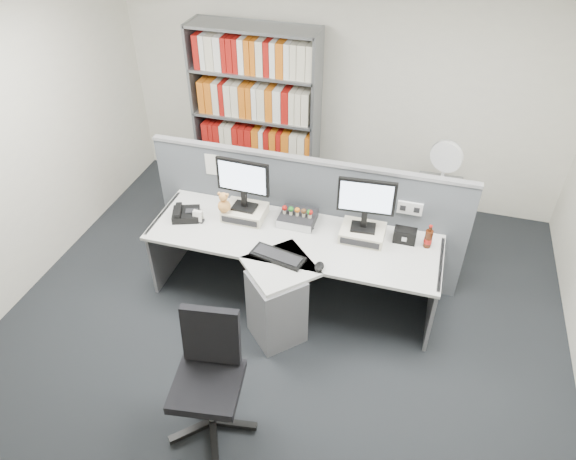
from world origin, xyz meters
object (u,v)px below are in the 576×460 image
(desktop_pc, at_px, (298,218))
(shelving_unit, at_px, (256,118))
(keyboard, at_px, (278,256))
(desk_phone, at_px, (185,214))
(speaker, at_px, (405,235))
(office_chair, at_px, (209,372))
(mouse, at_px, (319,267))
(desk_fan, at_px, (446,160))
(cola_bottle, at_px, (428,239))
(monitor_left, at_px, (243,181))
(monitor_right, at_px, (366,201))
(desk, at_px, (286,275))
(desk_calendar, at_px, (198,217))
(filing_cabinet, at_px, (434,217))

(desktop_pc, height_order, shelving_unit, shelving_unit)
(keyboard, bearing_deg, desk_phone, 162.94)
(speaker, distance_m, office_chair, 2.03)
(mouse, bearing_deg, desk_fan, 59.99)
(cola_bottle, bearing_deg, office_chair, -129.88)
(keyboard, bearing_deg, desktop_pc, 87.08)
(monitor_left, bearing_deg, monitor_right, 0.00)
(desk, bearing_deg, desk_calendar, 167.76)
(monitor_left, relative_size, desk_calendar, 4.33)
(desk, height_order, desk_phone, desk_phone)
(filing_cabinet, bearing_deg, mouse, -120.01)
(desk, xyz_separation_m, desktop_pc, (-0.02, 0.44, 0.31))
(monitor_left, bearing_deg, keyboard, -45.33)
(desk_calendar, relative_size, shelving_unit, 0.06)
(desktop_pc, distance_m, shelving_unit, 1.67)
(mouse, xyz_separation_m, office_chair, (-0.53, -1.09, -0.21))
(desk, distance_m, desk_calendar, 0.97)
(filing_cabinet, bearing_deg, speaker, -104.55)
(monitor_left, xyz_separation_m, mouse, (0.83, -0.51, -0.37))
(cola_bottle, bearing_deg, keyboard, -157.12)
(desk, bearing_deg, desktop_pc, 92.74)
(desk_phone, bearing_deg, cola_bottle, 5.24)
(monitor_right, relative_size, keyboard, 1.02)
(desktop_pc, relative_size, mouse, 2.62)
(office_chair, bearing_deg, keyboard, 81.63)
(keyboard, distance_m, desk_calendar, 0.90)
(monitor_left, height_order, desk_phone, monitor_left)
(desktop_pc, bearing_deg, shelving_unit, 121.98)
(keyboard, relative_size, desk_calendar, 4.26)
(monitor_right, bearing_deg, monitor_left, -180.00)
(desk, xyz_separation_m, monitor_right, (0.59, 0.38, 0.66))
(desktop_pc, xyz_separation_m, desk_fan, (1.22, 0.96, 0.28))
(keyboard, bearing_deg, monitor_right, 36.50)
(monitor_right, xyz_separation_m, filing_cabinet, (0.61, 1.02, -0.77))
(desk, relative_size, desk_phone, 8.53)
(monitor_left, bearing_deg, speaker, 1.94)
(monitor_left, relative_size, desktop_pc, 1.54)
(monitor_left, xyz_separation_m, speaker, (1.46, 0.05, -0.33))
(shelving_unit, relative_size, desk_fan, 3.70)
(keyboard, relative_size, shelving_unit, 0.24)
(mouse, height_order, cola_bottle, cola_bottle)
(monitor_left, bearing_deg, filing_cabinet, 30.68)
(desk_phone, xyz_separation_m, speaker, (1.99, 0.22, 0.03))
(cola_bottle, bearing_deg, shelving_unit, 145.05)
(cola_bottle, bearing_deg, desk_calendar, -173.77)
(desk, height_order, cola_bottle, cola_bottle)
(desk, xyz_separation_m, cola_bottle, (1.15, 0.42, 0.35))
(shelving_unit, relative_size, filing_cabinet, 2.86)
(desk_phone, distance_m, shelving_unit, 1.65)
(monitor_left, distance_m, desk_fan, 1.99)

